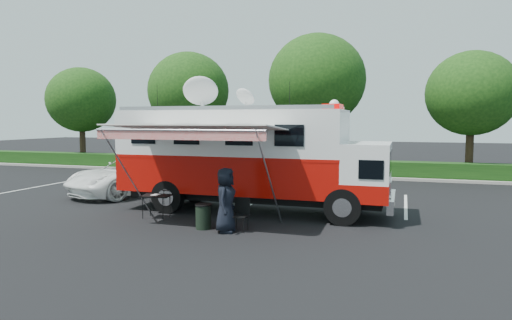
{
  "coord_description": "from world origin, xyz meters",
  "views": [
    {
      "loc": [
        5.36,
        -15.99,
        3.42
      ],
      "look_at": [
        0.0,
        0.5,
        1.9
      ],
      "focal_mm": 32.0,
      "sensor_mm": 36.0,
      "label": 1
    }
  ],
  "objects": [
    {
      "name": "awning",
      "position": [
        -0.99,
        -2.88,
        3.12
      ],
      "size": [
        5.5,
        2.83,
        3.32
      ],
      "color": "silver",
      "rests_on": "ground_plane"
    },
    {
      "name": "ground_plane",
      "position": [
        0.0,
        0.0,
        0.0
      ],
      "size": [
        120.0,
        120.0,
        0.0
      ],
      "primitive_type": "plane",
      "color": "black",
      "rests_on": "ground"
    },
    {
      "name": "stall_lines",
      "position": [
        -0.5,
        3.0,
        0.0
      ],
      "size": [
        24.12,
        5.5,
        0.01
      ],
      "color": "silver",
      "rests_on": "ground_plane"
    },
    {
      "name": "command_truck",
      "position": [
        -0.09,
        -0.0,
        2.07
      ],
      "size": [
        10.08,
        2.77,
        4.84
      ],
      "color": "black",
      "rests_on": "ground_plane"
    },
    {
      "name": "trash_bin",
      "position": [
        -0.59,
        -3.06,
        0.4
      ],
      "size": [
        0.52,
        0.52,
        0.79
      ],
      "color": "black",
      "rests_on": "ground_plane"
    },
    {
      "name": "folding_table",
      "position": [
        -2.81,
        -2.13,
        0.77
      ],
      "size": [
        1.06,
        0.83,
        0.82
      ],
      "color": "black",
      "rests_on": "ground_plane"
    },
    {
      "name": "back_border",
      "position": [
        1.14,
        12.9,
        5.0
      ],
      "size": [
        60.0,
        6.14,
        8.87
      ],
      "color": "#9E998E",
      "rests_on": "ground_plane"
    },
    {
      "name": "white_suv",
      "position": [
        -6.58,
        2.23,
        0.0
      ],
      "size": [
        4.89,
        6.78,
        1.71
      ],
      "primitive_type": "imported",
      "rotation": [
        0.0,
        0.0,
        -0.37
      ],
      "color": "white",
      "rests_on": "ground_plane"
    },
    {
      "name": "folding_chair",
      "position": [
        0.62,
        -2.89,
        0.6
      ],
      "size": [
        0.48,
        0.51,
        1.02
      ],
      "color": "black",
      "rests_on": "ground_plane"
    },
    {
      "name": "person",
      "position": [
        0.24,
        -3.24,
        0.0
      ],
      "size": [
        0.73,
        1.03,
        1.98
      ],
      "primitive_type": "imported",
      "rotation": [
        0.0,
        0.0,
        1.68
      ],
      "color": "black",
      "rests_on": "ground_plane"
    }
  ]
}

